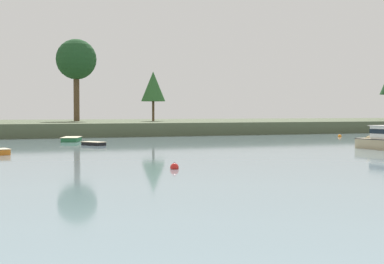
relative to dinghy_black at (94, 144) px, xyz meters
The scene contains 8 objects.
far_shore_bank 37.14m from the dinghy_black, 91.05° to the left, with size 192.29×42.46×1.76m, color #4C563D.
dinghy_black is the anchor object (origin of this frame).
cruiser_sand 26.39m from the dinghy_black, 32.91° to the right, with size 2.80×6.60×3.93m.
dinghy_green 7.94m from the dinghy_black, 96.40° to the left, with size 2.89×4.19×0.67m.
mooring_buoy_orange 33.86m from the dinghy_black, 11.26° to the left, with size 0.47×0.47×0.52m.
mooring_buoy_red 23.42m from the dinghy_black, 90.05° to the right, with size 0.48×0.48×0.53m.
shore_tree_inland_a 38.46m from the dinghy_black, 83.21° to the left, with size 6.47×6.47×13.17m.
shore_tree_inland_c 36.48m from the dinghy_black, 63.65° to the left, with size 3.91×3.91×7.98m.
Camera 1 is at (-9.35, -5.08, 3.15)m, focal length 50.87 mm.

